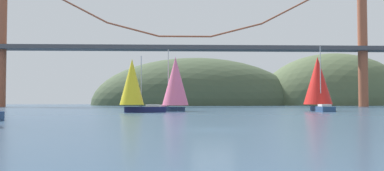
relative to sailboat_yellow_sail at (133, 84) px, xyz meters
The scene contains 7 objects.
ground_plane 38.26m from the sailboat_yellow_sail, 76.51° to the right, with size 360.00×360.00×0.00m, color #2D4760.
headland_right 119.87m from the sailboat_yellow_sail, 54.91° to the left, with size 60.79×44.00×41.28m, color #4C5B3D.
headland_center 99.09m from the sailboat_yellow_sail, 81.95° to the left, with size 81.74×44.00×37.20m, color #425138.
suspension_bridge 60.64m from the sailboat_yellow_sail, 81.31° to the left, with size 143.06×6.00×44.75m.
sailboat_yellow_sail is the anchor object (origin of this frame).
sailboat_red_spinnaker 31.98m from the sailboat_yellow_sail, 14.03° to the left, with size 5.32×9.56×11.00m.
sailboat_pink_spinnaker 9.21m from the sailboat_yellow_sail, 47.40° to the left, with size 8.33×7.52×10.52m.
Camera 1 is at (-2.15, -24.49, 1.75)m, focal length 37.96 mm.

